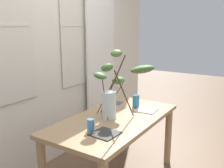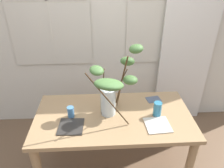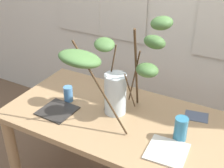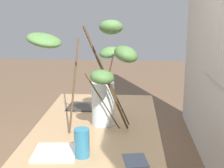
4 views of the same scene
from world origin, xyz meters
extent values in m
cube|color=tan|center=(0.00, 0.00, 0.72)|extent=(1.52, 0.79, 0.04)
cylinder|color=tan|center=(-0.70, -0.33, 0.35)|extent=(0.08, 0.08, 0.70)
cylinder|color=tan|center=(-0.70, 0.33, 0.35)|extent=(0.08, 0.08, 0.70)
cylinder|color=silver|center=(-0.05, 0.04, 0.88)|extent=(0.15, 0.15, 0.28)
cylinder|color=silver|center=(-0.05, 0.04, 0.79)|extent=(0.13, 0.13, 0.09)
cylinder|color=#47331E|center=(0.05, 0.05, 0.92)|extent=(0.02, 0.21, 0.35)
ellipsoid|color=#477038|center=(0.16, 0.05, 1.10)|extent=(0.15, 0.15, 0.10)
cylinder|color=#47331E|center=(-0.05, -0.14, 1.01)|extent=(0.37, 0.02, 0.54)
ellipsoid|color=#477038|center=(-0.05, -0.33, 1.28)|extent=(0.23, 0.24, 0.14)
cylinder|color=#47331E|center=(0.08, 0.07, 1.06)|extent=(0.09, 0.27, 0.63)
ellipsoid|color=#477038|center=(0.20, 0.11, 1.38)|extent=(0.17, 0.16, 0.10)
cylinder|color=#47331E|center=(0.05, 0.11, 0.99)|extent=(0.16, 0.20, 0.48)
ellipsoid|color=#477038|center=(0.14, 0.19, 1.23)|extent=(0.20, 0.21, 0.15)
cylinder|color=#47331E|center=(-0.10, 0.05, 0.97)|extent=(0.05, 0.11, 0.45)
ellipsoid|color=#477038|center=(-0.15, 0.07, 1.19)|extent=(0.18, 0.18, 0.11)
cylinder|color=#4C84BC|center=(-0.41, 0.00, 0.79)|extent=(0.07, 0.07, 0.11)
cylinder|color=teal|center=(0.42, -0.03, 0.81)|extent=(0.08, 0.08, 0.15)
cube|color=#2D2B28|center=(-0.39, -0.15, 0.74)|extent=(0.23, 0.23, 0.01)
cube|color=silver|center=(0.39, -0.17, 0.74)|extent=(0.24, 0.24, 0.01)
cube|color=#4C566B|center=(0.45, 0.24, 0.74)|extent=(0.17, 0.14, 0.00)
camera|label=1|loc=(-2.12, -1.32, 1.66)|focal=41.10mm
camera|label=2|loc=(-0.11, -1.67, 2.07)|focal=34.84mm
camera|label=3|loc=(0.74, -1.44, 1.91)|focal=48.20mm
camera|label=4|loc=(1.92, 0.22, 1.49)|focal=51.74mm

